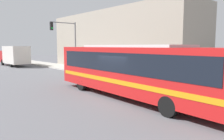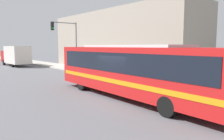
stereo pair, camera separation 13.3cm
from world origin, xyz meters
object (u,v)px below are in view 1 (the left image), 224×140
at_px(parking_meter, 107,66).
at_px(fire_hydrant, 130,74).
at_px(city_bus, 133,68).
at_px(traffic_light_pole, 67,37).
at_px(delivery_truck, 14,55).

bearing_deg(parking_meter, fire_hydrant, -90.00).
bearing_deg(city_bus, parking_meter, 62.27).
bearing_deg(traffic_light_pole, delivery_truck, 100.99).
distance_m(fire_hydrant, traffic_light_pole, 10.01).
relative_size(delivery_truck, fire_hydrant, 10.50).
distance_m(city_bus, parking_meter, 9.18).
height_order(city_bus, delivery_truck, city_bus).
distance_m(city_bus, fire_hydrant, 6.72).
relative_size(city_bus, traffic_light_pole, 2.22).
bearing_deg(delivery_truck, fire_hydrant, -81.29).
xyz_separation_m(traffic_light_pole, parking_meter, (0.93, -6.18, -2.95)).
xyz_separation_m(delivery_truck, traffic_light_pole, (2.37, -12.19, 2.38)).
bearing_deg(delivery_truck, traffic_light_pole, -79.01).
distance_m(city_bus, delivery_truck, 26.33).
bearing_deg(delivery_truck, parking_meter, -79.82).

